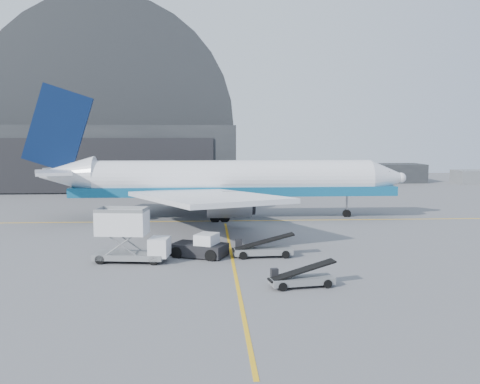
{
  "coord_description": "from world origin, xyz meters",
  "views": [
    {
      "loc": [
        -1.94,
        -43.01,
        10.1
      ],
      "look_at": [
        1.24,
        10.16,
        4.5
      ],
      "focal_mm": 40.0,
      "sensor_mm": 36.0,
      "label": 1
    }
  ],
  "objects": [
    {
      "name": "distant_bldg_b",
      "position": [
        55.0,
        68.0,
        0.0
      ],
      "size": [
        8.0,
        6.0,
        2.8
      ],
      "primitive_type": "cube",
      "color": "slate",
      "rests_on": "ground"
    },
    {
      "name": "pushback_tug",
      "position": [
        -2.59,
        1.16,
        0.77
      ],
      "size": [
        5.03,
        4.03,
        2.05
      ],
      "rotation": [
        0.0,
        0.0,
        -0.42
      ],
      "color": "black",
      "rests_on": "ground"
    },
    {
      "name": "traffic_cone",
      "position": [
        0.5,
        3.39,
        0.24
      ],
      "size": [
        0.35,
        0.35,
        0.5
      ],
      "color": "#EC5407",
      "rests_on": "ground"
    },
    {
      "name": "distant_bldg_a",
      "position": [
        38.0,
        72.0,
        0.0
      ],
      "size": [
        14.0,
        8.0,
        4.0
      ],
      "primitive_type": "cube",
      "color": "black",
      "rests_on": "ground"
    },
    {
      "name": "taxi_lines",
      "position": [
        0.0,
        12.67,
        0.01
      ],
      "size": [
        80.0,
        42.12,
        0.02
      ],
      "color": "gold",
      "rests_on": "ground"
    },
    {
      "name": "hangar",
      "position": [
        -22.0,
        64.95,
        9.54
      ],
      "size": [
        50.0,
        28.3,
        28.0
      ],
      "color": "black",
      "rests_on": "ground"
    },
    {
      "name": "belt_loader_b",
      "position": [
        2.55,
        0.8,
        0.61
      ],
      "size": [
        5.24,
        2.02,
        1.98
      ],
      "rotation": [
        0.0,
        0.0,
        0.05
      ],
      "color": "slate",
      "rests_on": "ground"
    },
    {
      "name": "ground",
      "position": [
        0.0,
        0.0,
        0.0
      ],
      "size": [
        200.0,
        200.0,
        0.0
      ],
      "primitive_type": "plane",
      "color": "#565659",
      "rests_on": "ground"
    },
    {
      "name": "belt_loader_a",
      "position": [
        4.24,
        -8.27,
        0.54
      ],
      "size": [
        4.69,
        2.22,
        1.75
      ],
      "rotation": [
        0.0,
        0.0,
        0.17
      ],
      "color": "slate",
      "rests_on": "ground"
    },
    {
      "name": "catering_truck",
      "position": [
        -8.33,
        -0.32,
        2.08
      ],
      "size": [
        6.2,
        2.94,
        4.11
      ],
      "rotation": [
        0.0,
        0.0,
        -0.13
      ],
      "color": "slate",
      "rests_on": "ground"
    },
    {
      "name": "airliner",
      "position": [
        -0.65,
        22.27,
        4.61
      ],
      "size": [
        46.99,
        45.57,
        16.49
      ],
      "color": "white",
      "rests_on": "ground"
    }
  ]
}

